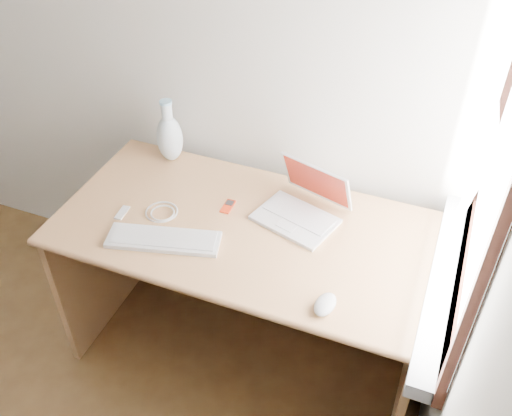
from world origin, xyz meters
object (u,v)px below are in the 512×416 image
at_px(desk, 254,253).
at_px(vase, 170,137).
at_px(external_keyboard, 164,239).
at_px(laptop, 299,205).

bearing_deg(desk, vase, 156.64).
distance_m(desk, vase, 0.62).
bearing_deg(desk, external_keyboard, -131.84).
relative_size(desk, laptop, 4.20).
relative_size(desk, external_keyboard, 3.33).
height_order(desk, vase, vase).
height_order(laptop, vase, vase).
bearing_deg(external_keyboard, vase, 100.21).
distance_m(external_keyboard, vase, 0.55).
relative_size(desk, vase, 5.03).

